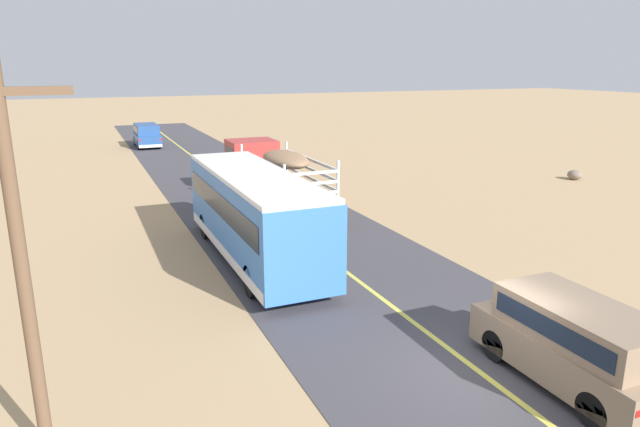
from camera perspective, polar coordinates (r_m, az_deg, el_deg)
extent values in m
plane|color=tan|center=(13.97, 16.11, -15.42)|extent=(240.00, 240.00, 0.00)
cube|color=#423F44|center=(13.96, 16.12, -15.39)|extent=(8.00, 120.00, 0.02)
cube|color=#D8CC4C|center=(13.96, 16.12, -15.34)|extent=(0.16, 117.60, 0.00)
cube|color=#8C7259|center=(13.98, 24.04, -12.92)|extent=(1.90, 4.60, 0.90)
cube|color=#8C7259|center=(13.53, 24.89, -9.95)|extent=(1.75, 3.59, 0.80)
cube|color=#192333|center=(13.52, 24.90, -9.88)|extent=(1.79, 3.22, 0.44)
cube|color=red|center=(12.09, 29.51, -17.19)|extent=(0.16, 0.06, 0.14)
cylinder|color=black|center=(14.47, 17.44, -12.61)|extent=(0.26, 0.76, 0.76)
cylinder|color=black|center=(15.51, 22.15, -11.12)|extent=(0.26, 0.76, 0.76)
cylinder|color=black|center=(12.77, 26.11, -17.47)|extent=(0.26, 0.76, 0.76)
cube|color=#B2332D|center=(31.13, -6.90, 5.40)|extent=(2.50, 2.20, 2.20)
cube|color=#192333|center=(31.06, -6.93, 6.22)|extent=(2.53, 1.54, 0.70)
cube|color=brown|center=(26.32, -3.45, 1.28)|extent=(2.50, 6.40, 0.24)
cylinder|color=silver|center=(28.65, -7.89, 4.78)|extent=(0.12, 0.12, 2.20)
cylinder|color=silver|center=(29.36, -3.40, 5.14)|extent=(0.12, 0.12, 2.20)
cylinder|color=silver|center=(22.77, -3.61, 2.27)|extent=(0.12, 0.12, 2.20)
cylinder|color=silver|center=(23.66, 1.83, 2.77)|extent=(0.12, 0.12, 2.20)
cube|color=silver|center=(25.82, -6.00, 2.23)|extent=(0.08, 6.30, 0.12)
cube|color=silver|center=(26.62, -1.02, 2.70)|extent=(0.08, 6.30, 0.12)
cube|color=silver|center=(23.32, -0.82, 0.93)|extent=(2.40, 0.08, 0.12)
cube|color=silver|center=(25.72, -6.02, 3.19)|extent=(0.08, 6.30, 0.12)
cube|color=silver|center=(26.53, -1.02, 3.63)|extent=(0.08, 6.30, 0.12)
cube|color=silver|center=(23.22, -0.82, 1.99)|extent=(2.40, 0.08, 0.12)
cube|color=silver|center=(25.64, -6.05, 4.15)|extent=(0.08, 6.30, 0.12)
cube|color=silver|center=(26.44, -1.03, 4.56)|extent=(0.08, 6.30, 0.12)
cube|color=silver|center=(23.12, -0.82, 3.05)|extent=(2.40, 0.08, 0.12)
cube|color=silver|center=(25.56, -6.08, 5.12)|extent=(0.08, 6.30, 0.12)
cube|color=silver|center=(26.37, -1.03, 5.50)|extent=(0.08, 6.30, 0.12)
cube|color=silver|center=(23.04, -0.83, 4.12)|extent=(2.40, 0.08, 0.12)
ellipsoid|color=#8C6B4C|center=(25.92, -3.52, 5.51)|extent=(1.75, 3.84, 0.70)
cylinder|color=black|center=(31.08, -8.76, 2.97)|extent=(0.32, 1.10, 1.10)
cylinder|color=black|center=(31.68, -4.94, 3.32)|extent=(0.32, 1.10, 1.10)
cylinder|color=black|center=(24.84, -4.80, 0.07)|extent=(0.32, 1.10, 1.10)
cylinder|color=black|center=(25.58, -0.17, 0.56)|extent=(0.32, 1.10, 1.10)
cube|color=#3872C6|center=(20.26, -6.68, -0.05)|extent=(2.50, 10.00, 2.70)
cube|color=white|center=(19.94, -6.80, 3.93)|extent=(2.45, 9.80, 0.16)
cube|color=#192333|center=(20.14, -6.72, 1.25)|extent=(2.54, 9.20, 0.80)
cube|color=silver|center=(20.59, -6.58, -3.14)|extent=(2.53, 9.80, 0.36)
cylinder|color=black|center=(23.37, -11.49, -1.27)|extent=(0.30, 1.00, 1.00)
cylinder|color=black|center=(23.88, -6.33, -0.70)|extent=(0.30, 1.00, 1.00)
cylinder|color=black|center=(17.38, -6.92, -6.80)|extent=(0.30, 1.00, 1.00)
cylinder|color=black|center=(18.06, -0.18, -5.82)|extent=(0.30, 1.00, 1.00)
cube|color=#264C8C|center=(50.81, -17.13, 7.25)|extent=(1.90, 4.60, 0.90)
cube|color=#264C8C|center=(50.56, -17.18, 8.18)|extent=(1.75, 3.59, 0.80)
cube|color=#192333|center=(50.56, -17.18, 8.20)|extent=(1.79, 3.22, 0.44)
cube|color=silver|center=(48.66, -16.79, 6.57)|extent=(1.86, 0.20, 0.24)
cube|color=red|center=(48.45, -17.80, 7.07)|extent=(0.16, 0.06, 0.14)
cube|color=red|center=(48.64, -15.85, 7.24)|extent=(0.16, 0.06, 0.14)
cylinder|color=black|center=(52.17, -18.19, 7.02)|extent=(0.26, 0.76, 0.76)
cylinder|color=black|center=(52.34, -16.39, 7.18)|extent=(0.26, 0.76, 0.76)
cylinder|color=black|center=(49.36, -17.85, 6.63)|extent=(0.26, 0.76, 0.76)
cylinder|color=black|center=(49.54, -15.96, 6.80)|extent=(0.26, 0.76, 0.76)
cylinder|color=brown|center=(10.71, -27.94, -5.21)|extent=(0.24, 0.24, 7.11)
ellipsoid|color=#756656|center=(38.11, 24.41, 3.58)|extent=(0.84, 0.90, 0.59)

